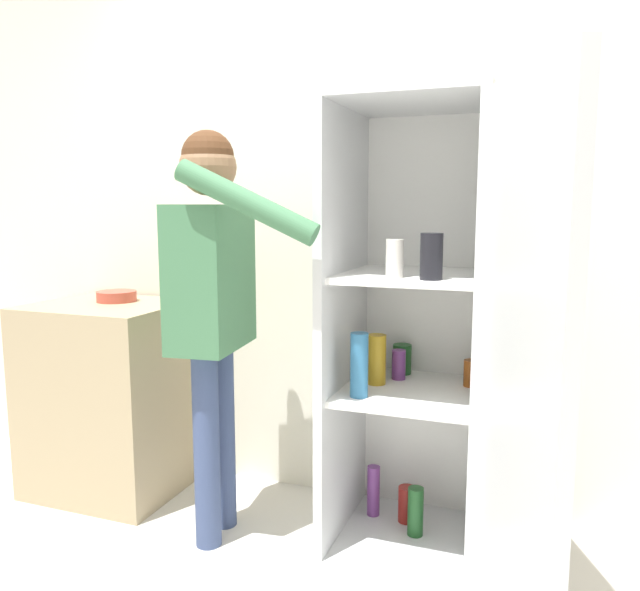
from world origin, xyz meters
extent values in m
cube|color=silver|center=(0.00, 0.98, 1.27)|extent=(7.00, 0.06, 2.55)
cube|color=silver|center=(0.21, 0.62, 0.02)|extent=(0.60, 0.63, 0.04)
cube|color=silver|center=(0.21, 0.62, 1.76)|extent=(0.60, 0.63, 0.04)
cube|color=white|center=(0.21, 0.91, 0.89)|extent=(0.60, 0.03, 1.70)
cube|color=silver|center=(-0.07, 0.62, 0.89)|extent=(0.04, 0.63, 1.70)
cube|color=silver|center=(0.49, 0.62, 0.89)|extent=(0.04, 0.63, 1.70)
cube|color=white|center=(0.21, 0.62, 0.64)|extent=(0.53, 0.56, 0.02)
cube|color=white|center=(0.21, 0.62, 1.10)|extent=(0.53, 0.56, 0.02)
cube|color=silver|center=(0.65, 0.04, 0.89)|extent=(0.27, 0.57, 1.70)
cylinder|color=#723884|center=(0.13, 0.74, 0.71)|extent=(0.06, 0.06, 0.12)
cylinder|color=#723884|center=(0.04, 0.73, 0.14)|extent=(0.05, 0.05, 0.22)
cylinder|color=black|center=(0.32, 0.42, 1.19)|extent=(0.08, 0.08, 0.16)
cylinder|color=#B78C1E|center=(0.06, 0.64, 0.75)|extent=(0.08, 0.08, 0.20)
cylinder|color=#1E5123|center=(0.24, 0.62, 0.14)|extent=(0.06, 0.06, 0.20)
cylinder|color=beige|center=(0.18, 0.45, 1.18)|extent=(0.06, 0.06, 0.14)
cylinder|color=teal|center=(0.05, 0.45, 0.77)|extent=(0.07, 0.07, 0.25)
cylinder|color=#1E5123|center=(0.13, 0.83, 0.71)|extent=(0.08, 0.08, 0.13)
cylinder|color=maroon|center=(0.18, 0.72, 0.11)|extent=(0.07, 0.07, 0.15)
cylinder|color=#9E4C19|center=(0.43, 0.74, 0.70)|extent=(0.06, 0.06, 0.11)
cylinder|color=#384770|center=(-0.56, 0.49, 0.40)|extent=(0.10, 0.10, 0.80)
cylinder|color=#384770|center=(-0.55, 0.32, 0.40)|extent=(0.10, 0.10, 0.80)
cube|color=#3F724C|center=(-0.56, 0.40, 1.09)|extent=(0.27, 0.43, 0.57)
sphere|color=#8C6647|center=(-0.56, 0.40, 1.52)|extent=(0.22, 0.22, 0.22)
sphere|color=#4C2D19|center=(-0.56, 0.40, 1.56)|extent=(0.20, 0.20, 0.20)
cylinder|color=#3F724C|center=(-0.58, 0.63, 1.06)|extent=(0.08, 0.08, 0.54)
cylinder|color=#3F724C|center=(-0.29, 0.20, 1.38)|extent=(0.53, 0.14, 0.30)
cube|color=tan|center=(-1.26, 0.63, 0.46)|extent=(0.69, 0.59, 0.91)
cylinder|color=#B24738|center=(-1.25, 0.71, 0.94)|extent=(0.19, 0.19, 0.05)
camera|label=1|loc=(0.70, -1.75, 1.37)|focal=35.00mm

